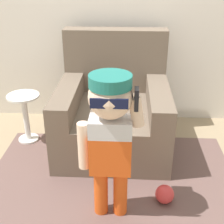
% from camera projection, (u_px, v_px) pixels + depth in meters
% --- Properties ---
extents(ground_plane, '(10.00, 10.00, 0.00)m').
position_uv_depth(ground_plane, '(107.00, 146.00, 2.92)').
color(ground_plane, '#998466').
extents(armchair, '(0.97, 1.01, 1.00)m').
position_uv_depth(armchair, '(113.00, 111.00, 2.86)').
color(armchair, '#6B5B4C').
rests_on(armchair, ground_plane).
extents(person_child, '(0.41, 0.31, 1.00)m').
position_uv_depth(person_child, '(110.00, 127.00, 1.87)').
color(person_child, '#E05119').
rests_on(person_child, ground_plane).
extents(side_table, '(0.29, 0.29, 0.47)m').
position_uv_depth(side_table, '(25.00, 113.00, 2.90)').
color(side_table, white).
rests_on(side_table, ground_plane).
extents(rug, '(1.97, 1.44, 0.01)m').
position_uv_depth(rug, '(111.00, 183.00, 2.44)').
color(rug, brown).
rests_on(rug, ground_plane).
extents(toy_ball, '(0.14, 0.14, 0.14)m').
position_uv_depth(toy_ball, '(165.00, 194.00, 2.23)').
color(toy_ball, '#D13838').
rests_on(toy_ball, ground_plane).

